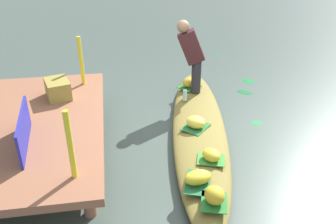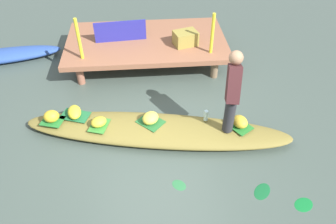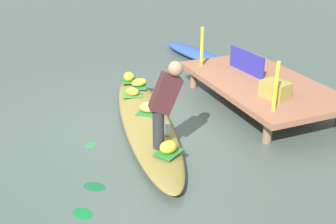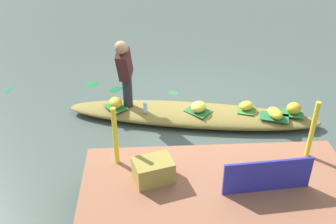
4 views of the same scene
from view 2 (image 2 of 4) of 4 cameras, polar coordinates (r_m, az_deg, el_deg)
The scene contains 22 objects.
canal_water at distance 5.21m, azimuth -1.93°, elevation -4.07°, with size 40.00×40.00×0.00m, color #425049.
dock_platform at distance 6.78m, azimuth -3.79°, elevation 12.02°, with size 3.20×1.80×0.47m.
vendor_boat at distance 5.13m, azimuth -1.96°, elevation -3.19°, with size 4.19×0.77×0.22m, color olive.
leaf_mat_0 at distance 5.43m, azimuth -19.47°, elevation -1.44°, with size 0.33×0.27×0.01m, color #26752F.
banana_bunch_0 at distance 5.37m, azimuth -19.69°, elevation -0.71°, with size 0.23×0.21×0.19m, color gold.
leaf_mat_1 at distance 5.11m, azimuth -3.05°, elevation -1.72°, with size 0.38×0.30×0.01m, color #276730.
banana_bunch_1 at distance 5.05m, azimuth -3.09°, elevation -1.05°, with size 0.27×0.23×0.16m, color #F4DA4A.
leaf_mat_2 at distance 5.42m, azimuth -15.87°, elevation -0.58°, with size 0.45×0.27×0.01m, color #216739.
banana_bunch_2 at distance 5.37m, azimuth -16.01°, elevation -0.00°, with size 0.32×0.21×0.15m, color gold.
leaf_mat_3 at distance 5.15m, azimuth -11.90°, elevation -2.27°, with size 0.34×0.26×0.01m, color #388531.
banana_bunch_3 at distance 5.11m, azimuth -12.00°, elevation -1.71°, with size 0.24×0.20×0.14m, color gold.
leaf_mat_4 at distance 5.15m, azimuth 12.32°, elevation -2.36°, with size 0.37×0.28×0.01m, color #26752C.
banana_bunch_4 at distance 5.10m, azimuth 12.46°, elevation -1.66°, with size 0.26×0.21×0.17m, color gold.
vendor_person at distance 4.69m, azimuth 11.21°, elevation 3.89°, with size 0.26×0.48×1.22m.
water_bottle at distance 5.11m, azimuth 6.64°, elevation -0.60°, with size 0.07×0.07×0.18m, color silver.
market_banner at distance 6.67m, azimuth -8.32°, elevation 13.76°, with size 1.01×0.03×0.41m, color #282997.
railing_post_west at distance 6.14m, azimuth -15.29°, elevation 12.17°, with size 0.06×0.06×0.78m, color yellow.
railing_post_east at distance 6.16m, azimuth 7.74°, elevation 13.39°, with size 0.06×0.06×0.78m, color yellow.
produce_crate at distance 6.51m, azimuth 3.07°, elevation 12.75°, with size 0.44×0.32×0.27m, color olive.
drifting_plant_0 at distance 4.74m, azimuth 22.59°, elevation -14.69°, with size 0.27×0.20×0.01m, color #116E2D.
drifting_plant_1 at distance 4.57m, azimuth 1.93°, elevation -12.61°, with size 0.21×0.16×0.01m, color #2B713E.
drifting_plant_2 at distance 4.69m, azimuth 16.11°, elevation -13.15°, with size 0.31×0.19×0.01m, color #13582B.
Camera 2 is at (-0.14, -3.68, 3.68)m, focal length 34.93 mm.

